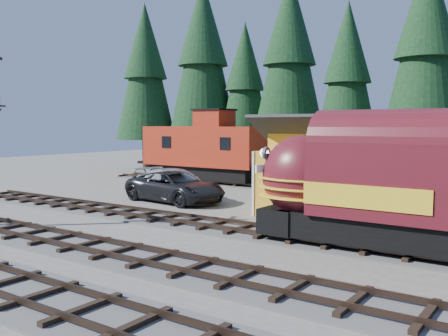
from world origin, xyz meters
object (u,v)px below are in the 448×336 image
Objects in this scene: pickup_truck_a at (175,187)px; pickup_truck_b at (176,184)px; caboose at (204,149)px; depot at (388,161)px; locomotive at (438,193)px.

pickup_truck_b is at bearing 45.50° from pickup_truck_a.
caboose is at bearing 33.77° from pickup_truck_a.
depot is 7.52m from locomotive.
pickup_truck_b reaches higher than pickup_truck_a.
pickup_truck_b is (-13.27, -0.69, -2.01)m from depot.
caboose is at bearing 36.73° from pickup_truck_b.
caboose is 1.59× the size of pickup_truck_a.
caboose is 10.49m from pickup_truck_a.
locomotive is 2.24× the size of pickup_truck_b.
caboose reaches higher than depot.
caboose is (-17.19, 7.50, -0.22)m from depot.
depot is 18.76m from caboose.
caboose is 1.63× the size of pickup_truck_b.
depot reaches higher than pickup_truck_b.
locomotive reaches higher than pickup_truck_a.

